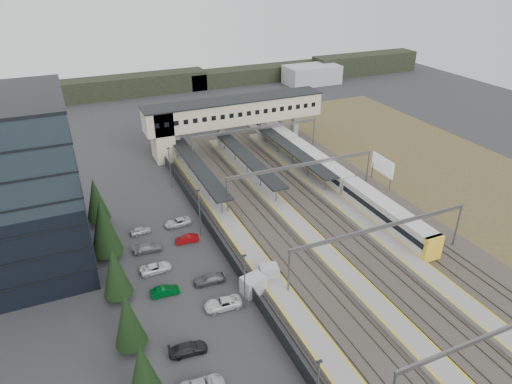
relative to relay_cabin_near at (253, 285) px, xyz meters
name	(u,v)px	position (x,y,z in m)	size (l,w,h in m)	color
ground	(275,258)	(5.87, 5.67, -1.23)	(220.00, 220.00, 0.00)	#2B2B2D
conifer_row	(120,287)	(-16.13, 1.80, 3.61)	(4.42, 49.82, 9.50)	black
car_park	(197,309)	(-7.89, -0.71, -0.62)	(10.79, 44.44, 1.30)	#A3A2A7
lampposts	(219,241)	(-2.13, 6.92, 3.11)	(0.50, 53.25, 8.07)	slate
fence	(221,245)	(-0.63, 10.67, -0.23)	(0.08, 90.00, 2.00)	#26282B
relay_cabin_near	(253,285)	(0.00, 0.00, 0.00)	(3.35, 2.76, 2.46)	#A5A7AA
relay_cabin_far	(269,273)	(2.93, 1.49, -0.11)	(2.79, 2.47, 2.24)	#A5A7AA
rail_corridor	(313,226)	(15.21, 10.67, -0.94)	(34.00, 90.00, 0.92)	#3D3630
canopies	(247,158)	(12.87, 32.67, 2.69)	(23.10, 30.00, 3.28)	black
footbridge	(223,115)	(13.57, 47.66, 6.70)	(40.40, 6.40, 11.20)	beige
gantries	(337,197)	(17.87, 8.67, 4.77)	(28.40, 62.28, 7.17)	slate
train	(319,165)	(25.87, 27.24, 0.95)	(3.05, 63.75, 3.84)	silver
billboard	(383,166)	(34.75, 19.03, 2.55)	(0.35, 6.46, 5.58)	slate
scrub_east	(477,187)	(50.87, 10.67, -1.20)	(34.00, 120.00, 0.06)	#4B3E28
treeline_far	(217,79)	(29.68, 97.94, 1.72)	(170.00, 19.00, 7.00)	black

